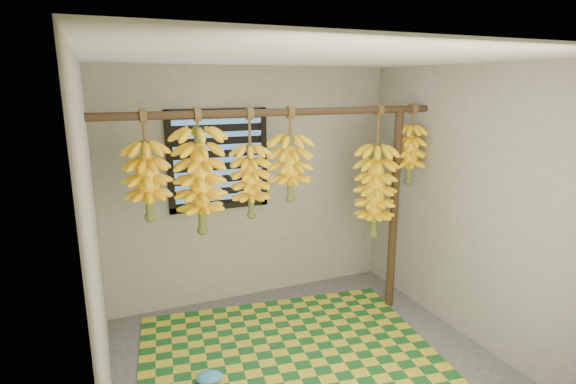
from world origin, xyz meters
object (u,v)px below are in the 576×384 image
plastic_bag (209,377)px  banana_bunch_a (148,181)px  banana_bunch_c (251,181)px  woven_mat (290,356)px  banana_bunch_b (200,181)px  banana_bunch_f (410,154)px  banana_bunch_d (290,168)px  support_post (394,212)px  banana_bunch_e (375,191)px

plastic_bag → banana_bunch_a: (-0.30, 0.52, 1.46)m
banana_bunch_c → woven_mat: bearing=-68.4°
woven_mat → banana_bunch_a: (-1.00, 0.43, 1.50)m
woven_mat → banana_bunch_b: (-0.59, 0.43, 1.47)m
banana_bunch_b → banana_bunch_f: 2.05m
banana_bunch_d → support_post: bearing=0.0°
banana_bunch_b → banana_bunch_c: bearing=0.0°
woven_mat → banana_bunch_c: (-0.17, 0.43, 1.43)m
woven_mat → banana_bunch_b: banana_bunch_b is taller
woven_mat → banana_bunch_a: 1.86m
banana_bunch_c → banana_bunch_f: 1.63m
support_post → banana_bunch_c: (-1.48, 0.00, 0.43)m
banana_bunch_b → banana_bunch_c: size_ratio=1.08×
plastic_bag → banana_bunch_b: 1.51m
banana_bunch_a → banana_bunch_e: same height
woven_mat → banana_bunch_f: size_ratio=3.17×
support_post → banana_bunch_e: banana_bunch_e is taller
support_post → banana_bunch_b: 1.96m
plastic_bag → banana_bunch_c: size_ratio=0.22×
woven_mat → banana_bunch_e: banana_bunch_e is taller
support_post → banana_bunch_f: size_ratio=2.60×
banana_bunch_b → banana_bunch_d: same height
support_post → banana_bunch_a: banana_bunch_a is taller
plastic_bag → banana_bunch_d: 1.80m
support_post → banana_bunch_d: (-1.12, 0.00, 0.52)m
plastic_bag → banana_bunch_c: (0.53, 0.52, 1.38)m
banana_bunch_d → banana_bunch_f: 1.27m
woven_mat → banana_bunch_a: size_ratio=2.88×
banana_bunch_b → banana_bunch_c: same height
woven_mat → plastic_bag: size_ratio=11.78×
banana_bunch_d → banana_bunch_f: (1.27, 0.00, 0.04)m
plastic_bag → banana_bunch_d: (0.89, 0.52, 1.47)m
banana_bunch_c → banana_bunch_e: 1.26m
banana_bunch_a → banana_bunch_c: bearing=-0.0°
banana_bunch_b → banana_bunch_c: 0.42m
woven_mat → banana_bunch_e: 1.69m
banana_bunch_f → support_post: bearing=180.0°
banana_bunch_a → banana_bunch_b: (0.40, -0.00, -0.04)m
banana_bunch_b → banana_bunch_d: (0.78, 0.00, 0.05)m
woven_mat → banana_bunch_d: (0.19, 0.43, 1.52)m
banana_bunch_d → banana_bunch_e: 0.93m
banana_bunch_a → banana_bunch_e: size_ratio=0.67×
woven_mat → banana_bunch_d: bearing=66.5°
plastic_bag → banana_bunch_b: bearing=78.2°
banana_bunch_a → banana_bunch_b: size_ratio=0.84×
woven_mat → banana_bunch_b: size_ratio=2.42×
banana_bunch_c → banana_bunch_d: 0.37m
banana_bunch_f → banana_bunch_d: bearing=180.0°
plastic_bag → banana_bunch_a: banana_bunch_a is taller
banana_bunch_f → banana_bunch_b: bearing=180.0°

